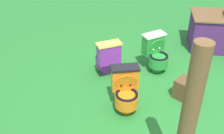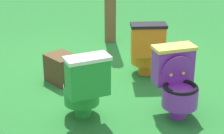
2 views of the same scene
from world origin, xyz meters
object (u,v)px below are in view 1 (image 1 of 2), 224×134
at_px(toilet_orange, 126,90).
at_px(small_crate, 187,90).
at_px(vendor_table, 224,32).
at_px(wooden_post, 188,124).
at_px(toilet_purple, 107,58).
at_px(toilet_green, 156,53).

bearing_deg(toilet_orange, small_crate, -173.65).
bearing_deg(vendor_table, wooden_post, -110.41).
height_order(toilet_purple, vendor_table, vendor_table).
bearing_deg(small_crate, toilet_orange, -160.40).
distance_m(toilet_green, vendor_table, 1.84).
bearing_deg(vendor_table, toilet_green, -144.85).
distance_m(vendor_table, small_crate, 2.17).
xyz_separation_m(toilet_green, small_crate, (0.50, -0.85, -0.20)).
relative_size(toilet_green, wooden_post, 0.38).
relative_size(toilet_green, small_crate, 1.93).
bearing_deg(toilet_orange, wooden_post, 105.83).
distance_m(toilet_orange, toilet_purple, 1.02).
bearing_deg(wooden_post, toilet_purple, 116.69).
bearing_deg(toilet_orange, toilet_green, -125.97).
bearing_deg(wooden_post, small_crate, 79.13).
relative_size(toilet_purple, small_crate, 1.93).
bearing_deg(small_crate, toilet_purple, 157.69).
height_order(toilet_purple, toilet_green, same).
relative_size(toilet_orange, toilet_purple, 1.00).
relative_size(toilet_purple, vendor_table, 0.49).
bearing_deg(small_crate, toilet_green, 120.50).
xyz_separation_m(toilet_orange, small_crate, (1.01, 0.36, -0.20)).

